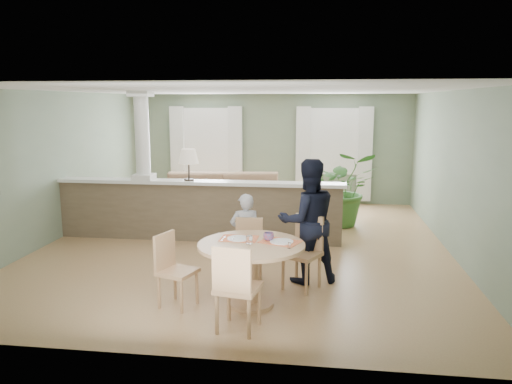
# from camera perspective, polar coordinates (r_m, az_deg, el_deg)

# --- Properties ---
(ground) EXTENTS (8.00, 8.00, 0.00)m
(ground) POSITION_cam_1_polar(r_m,az_deg,el_deg) (8.93, -1.27, -6.07)
(ground) COLOR tan
(ground) RESTS_ON ground
(room_shell) EXTENTS (7.02, 8.02, 2.71)m
(room_shell) POSITION_cam_1_polar(r_m,az_deg,el_deg) (9.22, -0.88, 5.92)
(room_shell) COLOR gray
(room_shell) RESTS_ON ground
(pony_wall) EXTENTS (5.32, 0.38, 2.70)m
(pony_wall) POSITION_cam_1_polar(r_m,az_deg,el_deg) (9.15, -7.21, -1.18)
(pony_wall) COLOR #725F49
(pony_wall) RESTS_ON ground
(sofa) EXTENTS (3.39, 1.67, 0.95)m
(sofa) POSITION_cam_1_polar(r_m,az_deg,el_deg) (10.91, -3.96, -0.50)
(sofa) COLOR #8A6D4B
(sofa) RESTS_ON ground
(houseplant) EXTENTS (1.42, 1.24, 1.54)m
(houseplant) POSITION_cam_1_polar(r_m,az_deg,el_deg) (10.31, 9.95, 0.39)
(houseplant) COLOR #376B2A
(houseplant) RESTS_ON ground
(dining_table) EXTENTS (1.32, 1.32, 0.90)m
(dining_table) POSITION_cam_1_polar(r_m,az_deg,el_deg) (6.19, -0.47, -7.34)
(dining_table) COLOR tan
(dining_table) RESTS_ON ground
(chair_far_boy) EXTENTS (0.41, 0.41, 0.90)m
(chair_far_boy) POSITION_cam_1_polar(r_m,az_deg,el_deg) (7.04, -0.92, -6.35)
(chair_far_boy) COLOR tan
(chair_far_boy) RESTS_ON ground
(chair_far_man) EXTENTS (0.60, 0.60, 0.99)m
(chair_far_man) POSITION_cam_1_polar(r_m,az_deg,el_deg) (6.85, 5.57, -6.44)
(chair_far_man) COLOR tan
(chair_far_man) RESTS_ON ground
(chair_near) EXTENTS (0.53, 0.53, 1.01)m
(chair_near) POSITION_cam_1_polar(r_m,az_deg,el_deg) (5.51, -2.33, -10.52)
(chair_near) COLOR tan
(chair_near) RESTS_ON ground
(chair_side) EXTENTS (0.53, 0.53, 0.92)m
(chair_side) POSITION_cam_1_polar(r_m,az_deg,el_deg) (6.32, -9.52, -8.37)
(chair_side) COLOR tan
(chair_side) RESTS_ON ground
(child_person) EXTENTS (0.50, 0.39, 1.22)m
(child_person) POSITION_cam_1_polar(r_m,az_deg,el_deg) (7.25, -1.22, -4.93)
(child_person) COLOR #A3A2A8
(child_person) RESTS_ON ground
(man_person) EXTENTS (1.02, 0.90, 1.75)m
(man_person) POSITION_cam_1_polar(r_m,az_deg,el_deg) (6.99, 5.95, -3.33)
(man_person) COLOR black
(man_person) RESTS_ON ground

